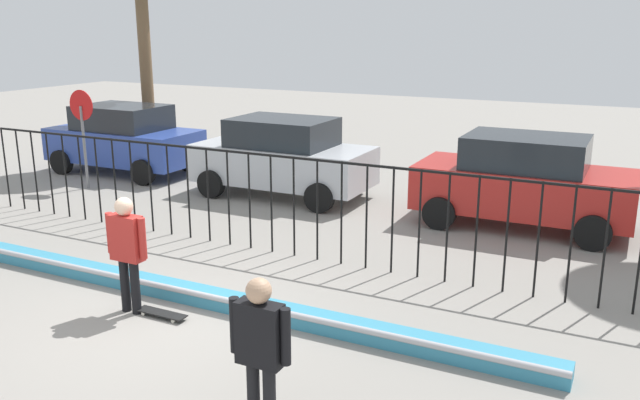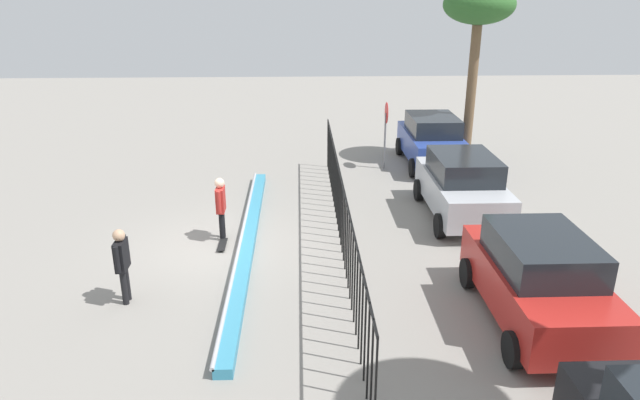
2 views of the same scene
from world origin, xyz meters
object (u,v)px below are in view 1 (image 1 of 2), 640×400
at_px(stop_sign, 83,125).
at_px(skateboard, 161,313).
at_px(parked_car_red, 524,181).
at_px(skateboarder, 127,244).
at_px(parked_car_blue, 124,138).
at_px(camera_operator, 260,343).
at_px(parked_car_silver, 283,157).

bearing_deg(stop_sign, skateboard, -38.03).
xyz_separation_m(parked_car_red, stop_sign, (-10.52, -1.56, 0.64)).
height_order(skateboarder, parked_car_blue, parked_car_blue).
bearing_deg(skateboard, stop_sign, 157.37).
relative_size(camera_operator, parked_car_red, 0.40).
height_order(camera_operator, parked_car_silver, parked_car_silver).
bearing_deg(skateboarder, parked_car_silver, 104.53).
relative_size(parked_car_red, stop_sign, 1.72).
bearing_deg(stop_sign, parked_car_silver, 17.94).
bearing_deg(camera_operator, stop_sign, -28.68).
distance_m(camera_operator, parked_car_silver, 9.70).
bearing_deg(parked_car_blue, skateboard, -48.48).
relative_size(skateboarder, camera_operator, 1.01).
xyz_separation_m(parked_car_blue, parked_car_red, (10.94, -0.28, 0.00)).
bearing_deg(parked_car_blue, stop_sign, -80.93).
relative_size(parked_car_blue, parked_car_silver, 1.00).
bearing_deg(parked_car_red, skateboarder, -125.93).
relative_size(camera_operator, parked_car_blue, 0.40).
distance_m(skateboard, parked_car_blue, 10.08).
bearing_deg(parked_car_blue, parked_car_red, -5.07).
distance_m(camera_operator, stop_sign, 11.76).
height_order(parked_car_blue, parked_car_red, same).
relative_size(skateboard, stop_sign, 0.32).
xyz_separation_m(parked_car_blue, parked_car_silver, (5.27, -0.27, 0.00)).
distance_m(camera_operator, parked_car_red, 8.61).
relative_size(parked_car_blue, parked_car_red, 1.00).
height_order(parked_car_blue, parked_car_silver, same).
xyz_separation_m(skateboarder, camera_operator, (3.25, -1.68, -0.02)).
relative_size(camera_operator, parked_car_silver, 0.40).
height_order(parked_car_silver, parked_car_red, same).
bearing_deg(camera_operator, parked_car_red, -89.43).
relative_size(parked_car_blue, stop_sign, 1.72).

